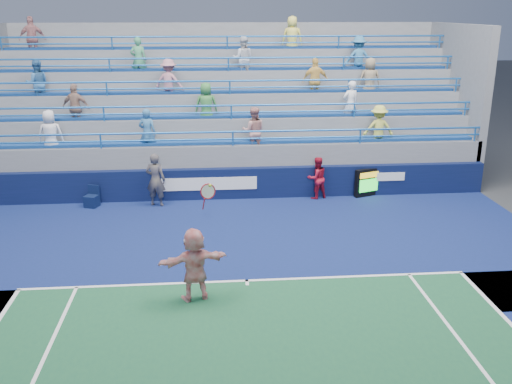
{
  "coord_description": "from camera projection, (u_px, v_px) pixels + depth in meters",
  "views": [
    {
      "loc": [
        -0.86,
        -12.64,
        6.4
      ],
      "look_at": [
        0.44,
        2.5,
        1.5
      ],
      "focal_mm": 40.0,
      "sensor_mm": 36.0,
      "label": 1
    }
  ],
  "objects": [
    {
      "name": "serve_speed_board",
      "position": [
        373.0,
        182.0,
        20.33
      ],
      "size": [
        1.43,
        0.64,
        1.01
      ],
      "color": "black",
      "rests_on": "ground"
    },
    {
      "name": "tennis_player",
      "position": [
        194.0,
        264.0,
        12.92
      ],
      "size": [
        1.69,
        0.91,
        2.79
      ],
      "color": "white",
      "rests_on": "ground"
    },
    {
      "name": "line_judge",
      "position": [
        156.0,
        180.0,
        19.13
      ],
      "size": [
        0.76,
        0.6,
        1.83
      ],
      "primitive_type": "imported",
      "rotation": [
        0.0,
        0.0,
        2.87
      ],
      "color": "#141737",
      "rests_on": "ground"
    },
    {
      "name": "ball_girl",
      "position": [
        317.0,
        178.0,
        19.94
      ],
      "size": [
        0.87,
        0.77,
        1.5
      ],
      "primitive_type": "imported",
      "rotation": [
        0.0,
        0.0,
        3.48
      ],
      "color": "#AC1329",
      "rests_on": "ground"
    },
    {
      "name": "judge_chair",
      "position": [
        92.0,
        200.0,
        19.22
      ],
      "size": [
        0.53,
        0.54,
        0.73
      ],
      "color": "#0B1638",
      "rests_on": "ground"
    },
    {
      "name": "bleacher_stand",
      "position": [
        229.0,
        133.0,
        23.28
      ],
      "size": [
        18.0,
        5.6,
        6.13
      ],
      "color": "slate",
      "rests_on": "ground"
    },
    {
      "name": "sponsor_wall",
      "position": [
        234.0,
        183.0,
        20.02
      ],
      "size": [
        18.0,
        0.32,
        1.1
      ],
      "color": "#091335",
      "rests_on": "ground"
    },
    {
      "name": "ground",
      "position": [
        247.0,
        281.0,
        14.02
      ],
      "size": [
        120.0,
        120.0,
        0.0
      ],
      "primitive_type": "plane",
      "color": "#333538"
    }
  ]
}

